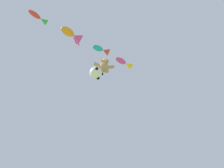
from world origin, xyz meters
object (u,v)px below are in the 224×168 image
Objects in this scene: fish_kite_teal at (102,50)px; diamond_kite at (76,42)px; fish_kite_magenta at (125,63)px; fish_kite_crimson at (39,18)px; soccer_ball_kite at (96,73)px; teddy_bear_kite at (104,65)px; fish_kite_tangerine at (72,35)px.

fish_kite_teal is 0.67× the size of diamond_kite.
fish_kite_magenta is at bearing 13.86° from fish_kite_teal.
fish_kite_teal reaches higher than fish_kite_crimson.
fish_kite_crimson reaches higher than soccer_ball_kite.
fish_kite_teal is (0.28, 0.20, 3.79)m from soccer_ball_kite.
diamond_kite reaches higher than fish_kite_magenta.
teddy_bear_kite is at bearing -5.07° from fish_kite_teal.
fish_kite_teal is 2.52m from diamond_kite.
diamond_kite reaches higher than teddy_bear_kite.
diamond_kite is at bearing 38.71° from fish_kite_crimson.
teddy_bear_kite is 3.89m from fish_kite_tangerine.
fish_kite_teal is 5.53m from fish_kite_crimson.
diamond_kite is (0.24, 1.05, 0.83)m from fish_kite_tangerine.
diamond_kite reaches higher than soccer_ball_kite.
fish_kite_tangerine reaches higher than fish_kite_teal.
fish_kite_teal is 1.07× the size of fish_kite_crimson.
fish_kite_crimson is (-4.82, -1.86, 3.27)m from soccer_ball_kite.
teddy_bear_kite is 1.06× the size of fish_kite_teal.
fish_kite_teal reaches higher than soccer_ball_kite.
teddy_bear_kite reaches higher than soccer_ball_kite.
fish_kite_crimson is at bearing -160.37° from fish_kite_magenta.
diamond_kite is (2.71, 2.17, 1.32)m from fish_kite_crimson.
teddy_bear_kite is 6.07m from fish_kite_crimson.
fish_kite_tangerine is 0.81× the size of diamond_kite.
fish_kite_tangerine is at bearing 24.33° from fish_kite_crimson.
teddy_bear_kite is 2.45m from fish_kite_teal.
fish_kite_teal is at bearing -2.68° from diamond_kite.
fish_kite_teal is (-2.19, -0.54, 0.65)m from fish_kite_magenta.
soccer_ball_kite is 0.67× the size of fish_kite_crimson.
soccer_ball_kite is 0.42× the size of diamond_kite.
fish_kite_tangerine reaches higher than teddy_bear_kite.
fish_kite_magenta is at bearing 16.70° from soccer_ball_kite.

